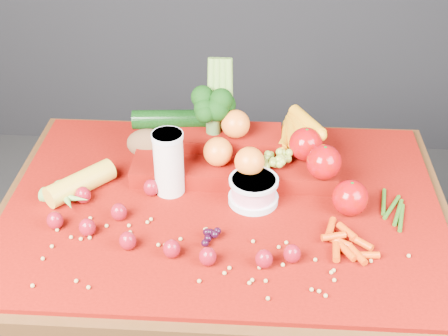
# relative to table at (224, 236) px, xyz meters

# --- Properties ---
(table) EXTENTS (1.10, 0.80, 0.75)m
(table) POSITION_rel_table_xyz_m (0.00, 0.00, 0.00)
(table) COLOR #38210C
(table) RESTS_ON ground
(red_cloth) EXTENTS (1.05, 0.75, 0.01)m
(red_cloth) POSITION_rel_table_xyz_m (0.00, 0.00, 0.10)
(red_cloth) COLOR #760903
(red_cloth) RESTS_ON table
(milk_glass) EXTENTS (0.08, 0.08, 0.17)m
(milk_glass) POSITION_rel_table_xyz_m (-0.14, 0.04, 0.20)
(milk_glass) COLOR beige
(milk_glass) RESTS_ON red_cloth
(yogurt_bowl) EXTENTS (0.12, 0.12, 0.07)m
(yogurt_bowl) POSITION_rel_table_xyz_m (0.07, 0.01, 0.14)
(yogurt_bowl) COLOR silver
(yogurt_bowl) RESTS_ON red_cloth
(strawberry_scatter) EXTENTS (0.58, 0.28, 0.05)m
(strawberry_scatter) POSITION_rel_table_xyz_m (-0.15, -0.14, 0.13)
(strawberry_scatter) COLOR maroon
(strawberry_scatter) RESTS_ON red_cloth
(dark_grape_cluster) EXTENTS (0.06, 0.05, 0.03)m
(dark_grape_cluster) POSITION_rel_table_xyz_m (-0.02, -0.15, 0.12)
(dark_grape_cluster) COLOR black
(dark_grape_cluster) RESTS_ON red_cloth
(soybean_scatter) EXTENTS (0.84, 0.24, 0.01)m
(soybean_scatter) POSITION_rel_table_xyz_m (0.00, -0.20, 0.11)
(soybean_scatter) COLOR tan
(soybean_scatter) RESTS_ON red_cloth
(corn_ear) EXTENTS (0.25, 0.26, 0.06)m
(corn_ear) POSITION_rel_table_xyz_m (-0.37, -0.01, 0.13)
(corn_ear) COLOR gold
(corn_ear) RESTS_ON red_cloth
(potato) EXTENTS (0.12, 0.08, 0.08)m
(potato) POSITION_rel_table_xyz_m (-0.21, 0.20, 0.15)
(potato) COLOR brown
(potato) RESTS_ON red_cloth
(baby_carrot_pile) EXTENTS (0.17, 0.17, 0.03)m
(baby_carrot_pile) POSITION_rel_table_xyz_m (0.29, -0.14, 0.12)
(baby_carrot_pile) COLOR #C43906
(baby_carrot_pile) RESTS_ON red_cloth
(green_bean_pile) EXTENTS (0.14, 0.12, 0.01)m
(green_bean_pile) POSITION_rel_table_xyz_m (0.41, -0.01, 0.11)
(green_bean_pile) COLOR #275413
(green_bean_pile) RESTS_ON red_cloth
(produce_mound) EXTENTS (0.60, 0.36, 0.27)m
(produce_mound) POSITION_rel_table_xyz_m (0.05, 0.15, 0.17)
(produce_mound) COLOR #760903
(produce_mound) RESTS_ON red_cloth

